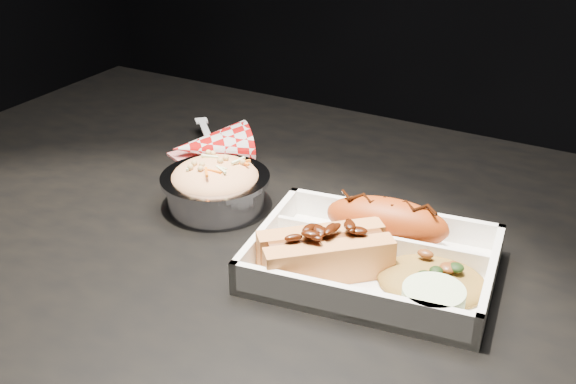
# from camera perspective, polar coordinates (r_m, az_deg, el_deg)

# --- Properties ---
(dining_table) EXTENTS (1.20, 0.80, 0.75)m
(dining_table) POSITION_cam_1_polar(r_m,az_deg,el_deg) (0.90, -0.56, -7.90)
(dining_table) COLOR black
(dining_table) RESTS_ON ground
(food_tray) EXTENTS (0.27, 0.21, 0.04)m
(food_tray) POSITION_cam_1_polar(r_m,az_deg,el_deg) (0.78, 6.71, -5.70)
(food_tray) COLOR white
(food_tray) RESTS_ON dining_table
(fried_pastry) EXTENTS (0.15, 0.08, 0.05)m
(fried_pastry) POSITION_cam_1_polar(r_m,az_deg,el_deg) (0.81, 7.81, -2.30)
(fried_pastry) COLOR #A73E10
(fried_pastry) RESTS_ON food_tray
(hotdog) EXTENTS (0.14, 0.13, 0.06)m
(hotdog) POSITION_cam_1_polar(r_m,az_deg,el_deg) (0.75, 2.94, -4.64)
(hotdog) COLOR #DE8E4C
(hotdog) RESTS_ON food_tray
(fried_rice_mound) EXTENTS (0.12, 0.11, 0.03)m
(fried_rice_mound) POSITION_cam_1_polar(r_m,az_deg,el_deg) (0.75, 11.35, -6.21)
(fried_rice_mound) COLOR olive
(fried_rice_mound) RESTS_ON food_tray
(cupcake_liner) EXTENTS (0.06, 0.06, 0.03)m
(cupcake_liner) POSITION_cam_1_polar(r_m,az_deg,el_deg) (0.71, 11.37, -8.53)
(cupcake_liner) COLOR beige
(cupcake_liner) RESTS_ON food_tray
(foil_coleslaw_cup) EXTENTS (0.13, 0.13, 0.07)m
(foil_coleslaw_cup) POSITION_cam_1_polar(r_m,az_deg,el_deg) (0.89, -5.76, 0.60)
(foil_coleslaw_cup) COLOR silver
(foil_coleslaw_cup) RESTS_ON dining_table
(napkin_fork) EXTENTS (0.15, 0.15, 0.10)m
(napkin_fork) POSITION_cam_1_polar(r_m,az_deg,el_deg) (1.04, -6.11, 3.66)
(napkin_fork) COLOR red
(napkin_fork) RESTS_ON dining_table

